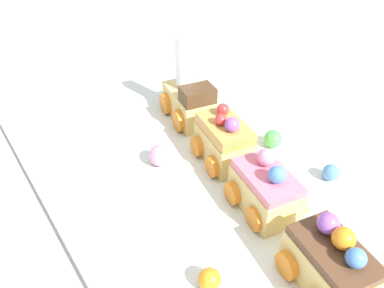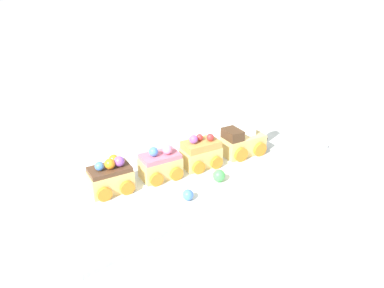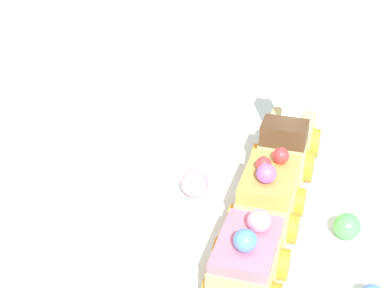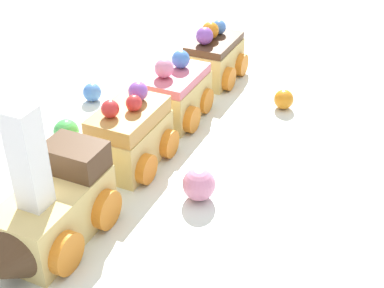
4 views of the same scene
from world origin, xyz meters
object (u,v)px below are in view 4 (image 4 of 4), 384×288
gumball_blue (92,92)px  cake_car_chocolate (214,58)px  gumball_pink (199,184)px  cake_train_locomotive (48,212)px  cake_car_strawberry (176,94)px  cake_car_caramel (130,136)px  gumball_orange (284,99)px  gumball_green (65,134)px

gumball_blue → cake_car_chocolate: bearing=126.4°
cake_car_chocolate → gumball_pink: (0.23, 0.03, -0.01)m
gumball_blue → gumball_pink: size_ratio=0.73×
cake_train_locomotive → cake_car_strawberry: size_ratio=1.45×
cake_car_caramel → gumball_orange: cake_car_caramel is taller
gumball_blue → gumball_green: size_ratio=0.83×
cake_car_caramel → cake_car_strawberry: size_ratio=1.00×
gumball_blue → gumball_green: bearing=5.9°
cake_car_strawberry → gumball_orange: cake_car_strawberry is taller
cake_train_locomotive → cake_car_strawberry: cake_train_locomotive is taller
cake_train_locomotive → cake_car_strawberry: (-0.21, 0.04, -0.00)m
cake_train_locomotive → gumball_blue: size_ratio=6.12×
gumball_green → cake_car_strawberry: bearing=131.3°
gumball_orange → gumball_green: (0.12, -0.20, 0.00)m
gumball_blue → gumball_orange: same height
cake_car_caramel → cake_car_chocolate: cake_car_caramel is taller
cake_car_caramel → gumball_pink: 0.08m
gumball_orange → gumball_green: 0.24m
gumball_orange → gumball_pink: 0.18m
cake_car_caramel → gumball_blue: (-0.11, -0.08, -0.02)m
cake_car_chocolate → gumball_green: cake_car_chocolate is taller
cake_car_caramel → gumball_orange: 0.19m
cake_car_caramel → cake_car_strawberry: cake_car_caramel is taller
gumball_pink → cake_train_locomotive: bearing=-50.8°
cake_car_chocolate → gumball_orange: cake_car_chocolate is taller
cake_train_locomotive → gumball_blue: bearing=-154.0°
cake_car_strawberry → cake_car_caramel: bearing=0.1°
cake_car_caramel → cake_train_locomotive: bearing=0.0°
cake_train_locomotive → cake_car_chocolate: 0.32m
cake_car_chocolate → gumball_orange: (0.06, 0.09, -0.02)m
cake_car_chocolate → gumball_green: (0.18, -0.11, -0.01)m
cake_train_locomotive → gumball_orange: size_ratio=5.88×
cake_car_strawberry → gumball_pink: bearing=33.6°
cake_car_caramel → gumball_pink: (0.04, 0.07, -0.01)m
gumball_orange → cake_car_chocolate: bearing=-122.8°
gumball_pink → cake_car_caramel: bearing=-118.1°
cake_train_locomotive → cake_car_caramel: cake_train_locomotive is taller
cake_train_locomotive → cake_car_strawberry: 0.21m
cake_train_locomotive → cake_car_caramel: 0.12m
cake_car_chocolate → gumball_pink: cake_car_chocolate is taller
gumball_orange → gumball_blue: bearing=-81.6°
cake_car_chocolate → cake_car_strawberry: bearing=0.1°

